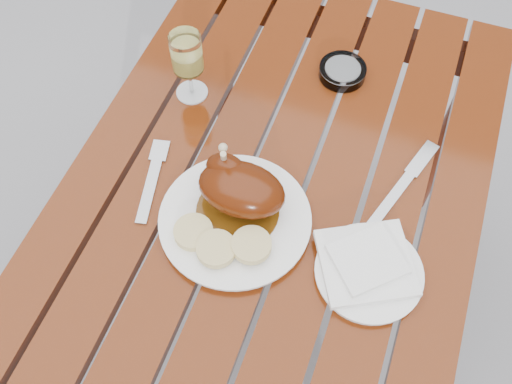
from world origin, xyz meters
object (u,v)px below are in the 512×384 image
table (271,262)px  wine_glass (188,67)px  dinner_plate (235,220)px  side_plate (369,273)px  ashtray (342,72)px

table → wine_glass: wine_glass is taller
table → dinner_plate: size_ratio=4.18×
dinner_plate → wine_glass: 0.34m
wine_glass → dinner_plate: bearing=-52.6°
table → wine_glass: bearing=147.2°
dinner_plate → side_plate: bearing=-3.7°
wine_glass → ashtray: 0.34m
dinner_plate → ashtray: 0.44m
table → dinner_plate: dinner_plate is taller
dinner_plate → wine_glass: size_ratio=1.77×
dinner_plate → wine_glass: wine_glass is taller
dinner_plate → side_plate: size_ratio=1.48×
dinner_plate → side_plate: 0.26m
table → ashtray: ashtray is taller
wine_glass → side_plate: wine_glass is taller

